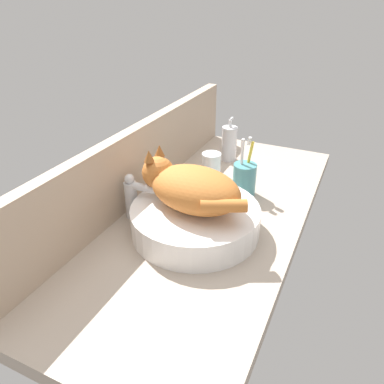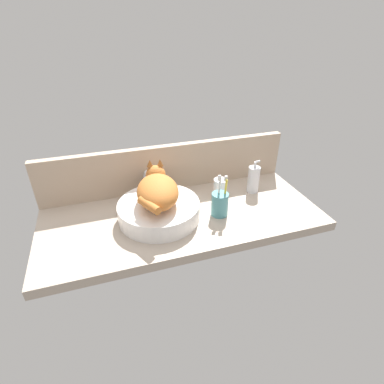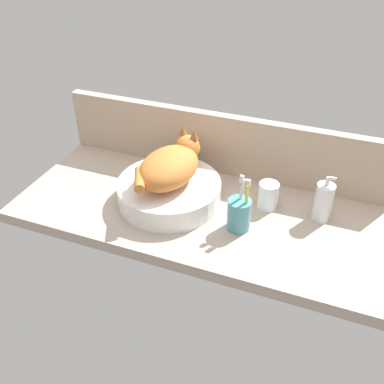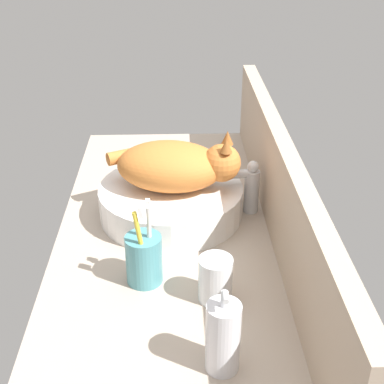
{
  "view_description": "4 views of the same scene",
  "coord_description": "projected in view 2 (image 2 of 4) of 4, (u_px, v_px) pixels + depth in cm",
  "views": [
    {
      "loc": [
        -86.47,
        -34.89,
        59.15
      ],
      "look_at": [
        -2.44,
        4.55,
        7.32
      ],
      "focal_mm": 35.0,
      "sensor_mm": 36.0,
      "label": 1
    },
    {
      "loc": [
        -29.2,
        -104.24,
        74.93
      ],
      "look_at": [
        5.6,
        3.26,
        8.24
      ],
      "focal_mm": 28.0,
      "sensor_mm": 36.0,
      "label": 2
    },
    {
      "loc": [
        38.52,
        -105.83,
        86.55
      ],
      "look_at": [
        -0.3,
        -4.52,
        9.1
      ],
      "focal_mm": 40.0,
      "sensor_mm": 36.0,
      "label": 3
    },
    {
      "loc": [
        101.64,
        1.19,
        68.36
      ],
      "look_at": [
        -2.94,
        4.84,
        10.08
      ],
      "focal_mm": 50.0,
      "sensor_mm": 36.0,
      "label": 4
    }
  ],
  "objects": [
    {
      "name": "faucet",
      "position": [
        148.0,
        184.0,
        1.4
      ],
      "size": [
        3.6,
        11.84,
        13.6
      ],
      "color": "silver",
      "rests_on": "ground_plane"
    },
    {
      "name": "ground_plane",
      "position": [
        182.0,
        217.0,
        1.32
      ],
      "size": [
        120.33,
        52.35,
        4.0
      ],
      "primitive_type": "cube",
      "color": "#B2A08E"
    },
    {
      "name": "toothbrush_cup",
      "position": [
        220.0,
        204.0,
        1.28
      ],
      "size": [
        7.28,
        7.28,
        18.65
      ],
      "color": "teal",
      "rests_on": "ground_plane"
    },
    {
      "name": "soap_dispenser",
      "position": [
        253.0,
        179.0,
        1.45
      ],
      "size": [
        5.67,
        5.67,
        16.3
      ],
      "color": "silver",
      "rests_on": "ground_plane"
    },
    {
      "name": "sink_basin",
      "position": [
        159.0,
        210.0,
        1.27
      ],
      "size": [
        34.45,
        34.45,
        7.59
      ],
      "primitive_type": "cylinder",
      "color": "white",
      "rests_on": "ground_plane"
    },
    {
      "name": "cat",
      "position": [
        157.0,
        189.0,
        1.23
      ],
      "size": [
        20.59,
        31.71,
        14.0
      ],
      "color": "#CC7533",
      "rests_on": "sink_basin"
    },
    {
      "name": "water_glass",
      "position": [
        220.0,
        189.0,
        1.42
      ],
      "size": [
        6.55,
        6.55,
        9.17
      ],
      "color": "white",
      "rests_on": "ground_plane"
    },
    {
      "name": "backsplash_panel",
      "position": [
        168.0,
        167.0,
        1.45
      ],
      "size": [
        120.33,
        3.6,
        22.62
      ],
      "primitive_type": "cube",
      "color": "tan",
      "rests_on": "ground_plane"
    }
  ]
}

